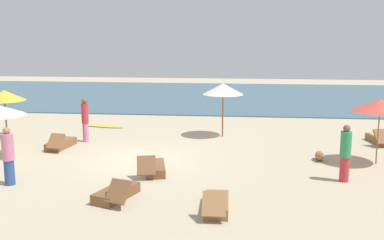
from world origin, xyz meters
TOP-DOWN VIEW (x-y plane):
  - ground_plane at (0.00, 0.00)m, footprint 60.00×60.00m
  - ocean_water at (0.00, 17.00)m, footprint 48.00×16.00m
  - umbrella_1 at (8.21, 0.39)m, footprint 1.85×1.85m
  - umbrella_2 at (2.82, 4.13)m, footprint 1.72×1.72m
  - umbrella_3 at (-6.20, 2.81)m, footprint 1.74×1.74m
  - lounger_0 at (0.90, -1.46)m, footprint 0.92×1.77m
  - lounger_1 at (-3.33, 1.42)m, footprint 0.80×1.76m
  - lounger_2 at (3.04, -4.49)m, footprint 0.64×1.71m
  - lounger_3 at (9.22, 3.52)m, footprint 0.94×1.78m
  - lounger_4 at (0.33, -3.92)m, footprint 1.11×1.78m
  - person_1 at (-3.11, -3.04)m, footprint 0.48×0.48m
  - person_2 at (-2.70, 2.58)m, footprint 0.30×0.30m
  - person_3 at (6.72, -1.69)m, footprint 0.43×0.43m
  - dog at (6.36, 0.62)m, footprint 0.35×0.73m
  - surfboard at (-2.90, 5.67)m, footprint 2.18×0.91m

SIDE VIEW (x-z plane):
  - ground_plane at x=0.00m, z-range 0.00..0.00m
  - ocean_water at x=0.00m, z-range 0.00..0.06m
  - surfboard at x=-2.90m, z-range 0.00..0.07m
  - lounger_1 at x=-3.33m, z-range -0.17..0.51m
  - lounger_2 at x=3.04m, z-range -0.17..0.51m
  - lounger_0 at x=0.90m, z-range -0.18..0.52m
  - lounger_4 at x=0.33m, z-range -0.18..0.52m
  - lounger_3 at x=9.22m, z-range -0.17..0.52m
  - dog at x=6.36m, z-range 0.01..0.34m
  - person_1 at x=-3.11m, z-range 0.00..1.73m
  - person_3 at x=6.72m, z-range 0.01..1.75m
  - person_2 at x=-2.70m, z-range 0.03..1.84m
  - umbrella_3 at x=-6.20m, z-range 0.80..2.85m
  - umbrella_1 at x=8.21m, z-range 0.90..3.14m
  - umbrella_2 at x=2.82m, z-range 0.91..3.20m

